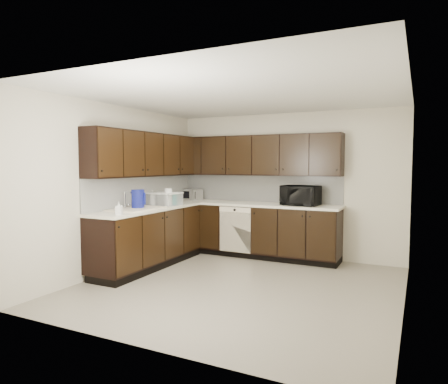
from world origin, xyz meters
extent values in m
plane|color=gray|center=(0.00, 0.00, 0.00)|extent=(4.00, 4.00, 0.00)
plane|color=white|center=(0.00, 0.00, 2.50)|extent=(4.00, 4.00, 0.00)
cube|color=beige|center=(0.00, 2.00, 1.25)|extent=(4.00, 0.02, 2.50)
cube|color=beige|center=(-2.00, 0.00, 1.25)|extent=(0.02, 4.00, 2.50)
cube|color=beige|center=(2.00, 0.00, 1.25)|extent=(0.02, 4.00, 2.50)
cube|color=beige|center=(0.00, -2.00, 1.25)|extent=(4.00, 0.02, 2.50)
cube|color=black|center=(-0.50, 1.70, 0.45)|extent=(3.00, 0.60, 0.90)
cube|color=black|center=(-1.70, 0.30, 0.45)|extent=(0.60, 2.20, 0.90)
cube|color=black|center=(-0.50, 1.73, 0.05)|extent=(3.00, 0.54, 0.10)
cube|color=black|center=(-1.67, 0.30, 0.05)|extent=(0.54, 2.20, 0.10)
cube|color=white|center=(-0.50, 1.70, 0.92)|extent=(3.03, 0.63, 0.04)
cube|color=white|center=(-1.70, 0.30, 0.92)|extent=(0.63, 2.23, 0.04)
cube|color=silver|center=(-0.50, 1.99, 1.18)|extent=(3.00, 0.02, 0.48)
cube|color=silver|center=(-1.99, 0.60, 1.18)|extent=(0.02, 2.80, 0.48)
cube|color=black|center=(-0.50, 1.83, 1.77)|extent=(3.00, 0.33, 0.70)
cube|color=black|center=(-1.83, 0.43, 1.77)|extent=(0.33, 2.47, 0.70)
cube|color=#F3E5C7|center=(-0.70, 1.41, 0.50)|extent=(0.58, 0.02, 0.78)
cube|color=#F3E5C7|center=(-0.70, 1.40, 0.84)|extent=(0.58, 0.03, 0.08)
cylinder|color=black|center=(-0.70, 1.39, 0.84)|extent=(0.04, 0.02, 0.04)
cube|color=#F3E5C7|center=(-1.68, 0.00, 0.95)|extent=(0.54, 0.82, 0.03)
cube|color=#F3E5C7|center=(-1.68, -0.20, 0.86)|extent=(0.42, 0.34, 0.16)
cube|color=#F3E5C7|center=(-1.68, 0.20, 0.86)|extent=(0.42, 0.34, 0.16)
cylinder|color=silver|center=(-1.90, 0.00, 1.07)|extent=(0.03, 0.03, 0.26)
cylinder|color=silver|center=(-1.85, 0.00, 1.19)|extent=(0.14, 0.02, 0.02)
cylinder|color=#B2B2B7|center=(-1.68, -0.20, 0.89)|extent=(0.20, 0.20, 0.10)
imported|color=black|center=(0.36, 1.67, 1.10)|extent=(0.62, 0.45, 0.33)
imported|color=gray|center=(-1.48, -0.62, 1.03)|extent=(0.10, 0.11, 0.18)
imported|color=gray|center=(-1.83, 0.62, 1.07)|extent=(0.12, 0.12, 0.25)
cube|color=silver|center=(-1.75, 1.77, 1.04)|extent=(0.40, 0.35, 0.21)
cube|color=white|center=(-1.68, 0.71, 1.04)|extent=(0.55, 0.44, 0.20)
cylinder|color=#0F1890|center=(-1.70, 0.06, 1.09)|extent=(0.24, 0.24, 0.30)
cylinder|color=#0B8283|center=(-1.55, 0.83, 1.04)|extent=(0.09, 0.09, 0.19)
cylinder|color=silver|center=(-1.59, 0.72, 1.08)|extent=(0.15, 0.15, 0.28)
camera|label=1|loc=(2.12, -4.74, 1.62)|focal=32.00mm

